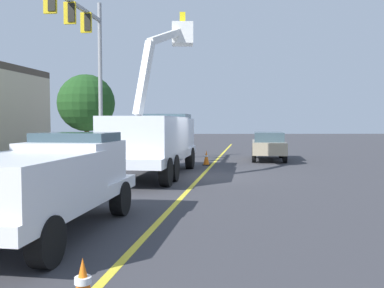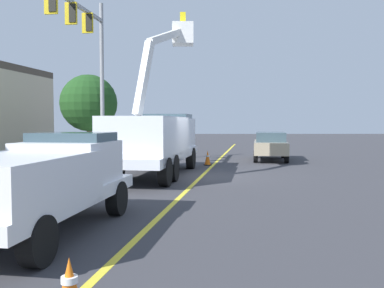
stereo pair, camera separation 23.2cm
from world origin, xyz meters
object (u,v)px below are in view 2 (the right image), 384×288
at_px(utility_bucket_truck, 156,138).
at_px(traffic_cone_mid_front, 208,158).
at_px(service_pickup_truck, 41,180).
at_px(passing_minivan, 270,144).
at_px(traffic_signal_mast, 87,47).
at_px(traffic_cone_leading, 70,287).

height_order(utility_bucket_truck, traffic_cone_mid_front, utility_bucket_truck).
relative_size(service_pickup_truck, traffic_cone_mid_front, 7.43).
xyz_separation_m(passing_minivan, traffic_signal_mast, (-3.84, 10.00, 5.10)).
distance_m(passing_minivan, traffic_signal_mast, 11.86).
bearing_deg(traffic_signal_mast, service_pickup_truck, -170.64).
bearing_deg(traffic_signal_mast, passing_minivan, -69.00).
distance_m(service_pickup_truck, passing_minivan, 18.07).
distance_m(service_pickup_truck, traffic_cone_leading, 4.03).
xyz_separation_m(traffic_cone_leading, traffic_signal_mast, (16.00, 3.65, 5.72)).
xyz_separation_m(utility_bucket_truck, traffic_signal_mast, (3.10, 3.65, 4.46)).
distance_m(utility_bucket_truck, service_pickup_truck, 9.43).
relative_size(service_pickup_truck, passing_minivan, 1.16).
height_order(utility_bucket_truck, traffic_cone_leading, utility_bucket_truck).
height_order(utility_bucket_truck, service_pickup_truck, utility_bucket_truck).
bearing_deg(passing_minivan, traffic_signal_mast, 111.00).
xyz_separation_m(traffic_cone_mid_front, traffic_signal_mast, (-0.93, 6.09, 5.69)).
height_order(utility_bucket_truck, passing_minivan, utility_bucket_truck).
distance_m(passing_minivan, traffic_cone_leading, 20.84).
height_order(service_pickup_truck, traffic_cone_mid_front, service_pickup_truck).
bearing_deg(traffic_cone_mid_front, utility_bucket_truck, 148.88).
height_order(service_pickup_truck, traffic_cone_leading, service_pickup_truck).
height_order(service_pickup_truck, traffic_signal_mast, traffic_signal_mast).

